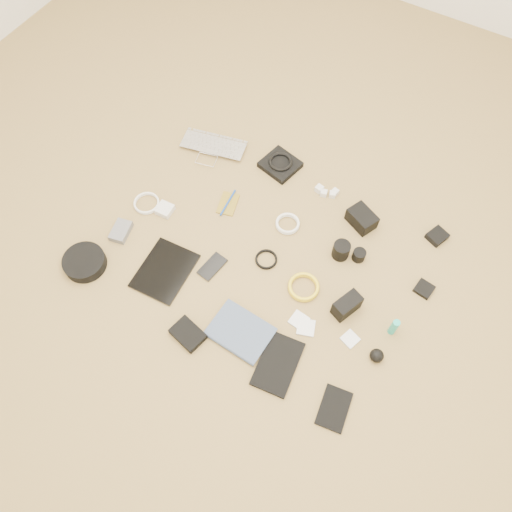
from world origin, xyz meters
The scene contains 33 objects.
laptop centered at (-0.49, 0.39, 0.01)m, with size 0.32×0.22×0.03m, color silver.
headphone_pouch centered at (-0.15, 0.49, 0.01)m, with size 0.17×0.16×0.03m, color black.
headphones centered at (-0.15, 0.49, 0.04)m, with size 0.11×0.11×0.01m, color black.
charger_a centered at (0.11, 0.45, 0.01)m, with size 0.03×0.03×0.03m, color silver.
charger_b centered at (0.15, 0.48, 0.01)m, with size 0.03×0.03×0.03m, color silver.
charger_c centered at (0.14, 0.46, 0.01)m, with size 0.03×0.03×0.03m, color silver.
charger_d centered at (0.08, 0.46, 0.02)m, with size 0.03×0.03×0.03m, color silver.
dslr_camera centered at (0.32, 0.39, 0.04)m, with size 0.13×0.09×0.07m, color black.
lens_pouch centered at (0.65, 0.50, 0.01)m, with size 0.07×0.08×0.03m, color black.
notebook_olive centered at (-0.26, 0.17, 0.00)m, with size 0.08×0.13×0.01m, color olive.
pen_blue centered at (-0.26, 0.17, 0.01)m, with size 0.01×0.01×0.16m, color #123B99.
cable_white_a centered at (0.04, 0.21, 0.01)m, with size 0.11×0.11×0.01m, color white.
lens_a centered at (0.32, 0.20, 0.04)m, with size 0.07×0.07×0.08m, color black.
lens_b centered at (0.39, 0.22, 0.03)m, with size 0.06×0.06×0.05m, color black.
card_reader centered at (0.70, 0.22, 0.01)m, with size 0.07×0.07×0.02m, color black.
power_brick centered at (-0.49, -0.01, 0.02)m, with size 0.07×0.07×0.03m, color silver.
cable_white_b centered at (-0.58, -0.02, 0.01)m, with size 0.12×0.12×0.01m, color white.
cable_black centered at (0.05, 0.01, 0.00)m, with size 0.10×0.10×0.01m, color black.
cable_yellow centered at (0.25, -0.03, 0.01)m, with size 0.13×0.13×0.02m, color yellow.
flash centered at (0.45, -0.03, 0.04)m, with size 0.06×0.12×0.09m, color black.
lens_cleaner centered at (0.65, -0.02, 0.05)m, with size 0.03×0.03×0.10m, color #19A898.
battery_charger centered at (-0.59, -0.21, 0.02)m, with size 0.07×0.11×0.03m, color slate.
tablet centered at (-0.30, -0.27, 0.01)m, with size 0.21×0.27×0.01m, color black.
phone centered at (-0.14, -0.14, 0.01)m, with size 0.07×0.13×0.01m, color black.
filter_case_left centered at (0.31, -0.17, 0.00)m, with size 0.07×0.07×0.01m, color silver.
filter_case_mid centered at (0.35, -0.18, 0.00)m, with size 0.07×0.07×0.01m, color silver.
filter_case_right centered at (0.52, -0.14, 0.00)m, with size 0.06×0.06×0.01m, color silver.
air_blower centered at (0.64, -0.15, 0.03)m, with size 0.06×0.06×0.06m, color black.
headphone_case centered at (-0.62, -0.42, 0.03)m, with size 0.18×0.18×0.05m, color black.
drive_case centered at (-0.05, -0.46, 0.02)m, with size 0.13×0.09×0.03m, color black.
paperback centered at (0.12, -0.43, 0.01)m, with size 0.18×0.24×0.02m, color #3E4D69.
notebook_black_a centered at (0.32, -0.38, 0.01)m, with size 0.15×0.24×0.02m, color black.
notebook_black_b centered at (0.59, -0.42, 0.01)m, with size 0.10×0.16×0.01m, color black.
Camera 1 is at (0.54, -0.91, 1.93)m, focal length 35.00 mm.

